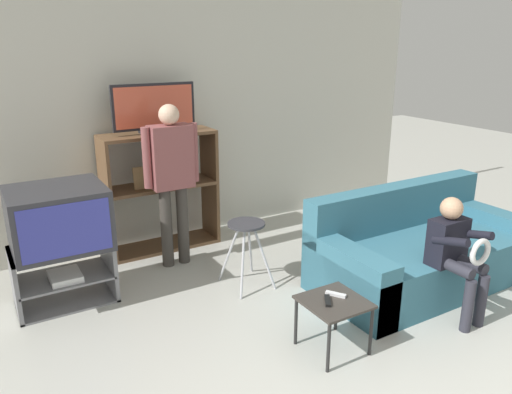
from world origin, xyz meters
The scene contains 12 objects.
wall_back centered at (0.00, 3.77, 1.30)m, with size 6.40×0.06×2.60m.
tv_stand centered at (-1.32, 2.82, 0.25)m, with size 0.77×0.47×0.50m.
television_main centered at (-1.31, 2.82, 0.74)m, with size 0.73×0.65×0.49m.
media_shelf centered at (-0.22, 3.51, 0.62)m, with size 1.13×0.39×1.21m.
television_flat centered at (-0.24, 3.48, 1.43)m, with size 0.82×0.20×0.48m.
folding_stool centered at (0.11, 2.33, 0.47)m, with size 0.36×0.43×0.59m.
snack_table centered at (0.15, 1.18, 0.33)m, with size 0.41×0.41×0.38m.
remote_control_black centered at (0.10, 1.19, 0.39)m, with size 0.04×0.14×0.02m, color black.
remote_control_white centered at (0.20, 1.23, 0.39)m, with size 0.04×0.14×0.02m, color silver.
couch centered at (1.48, 1.62, 0.27)m, with size 1.98×0.94×0.81m.
person_standing_adult centered at (-0.26, 3.06, 0.93)m, with size 0.53×0.20×1.54m.
person_seated_child centered at (1.23, 1.08, 0.56)m, with size 0.33×0.43×0.95m.
Camera 1 is at (-1.85, -1.15, 2.09)m, focal length 35.00 mm.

